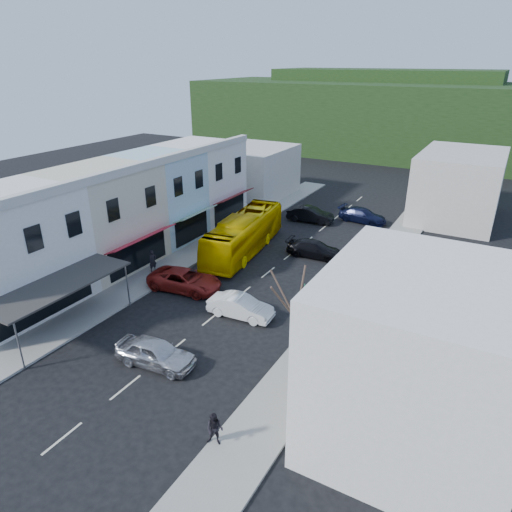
{
  "coord_description": "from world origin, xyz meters",
  "views": [
    {
      "loc": [
        15.3,
        -21.37,
        15.8
      ],
      "look_at": [
        0.0,
        6.0,
        2.2
      ],
      "focal_mm": 32.0,
      "sensor_mm": 36.0,
      "label": 1
    }
  ],
  "objects_px": {
    "bus": "(244,235)",
    "street_tree": "(296,319)",
    "pedestrian_right": "(215,428)",
    "direction_sign": "(304,316)",
    "car_silver": "(156,354)",
    "traffic_signal": "(416,189)",
    "pedestrian_left": "(153,261)",
    "car_white": "(241,307)",
    "car_red": "(185,281)"
  },
  "relations": [
    {
      "from": "bus",
      "to": "traffic_signal",
      "type": "xyz_separation_m",
      "value": [
        10.49,
        20.12,
        0.83
      ]
    },
    {
      "from": "pedestrian_left",
      "to": "direction_sign",
      "type": "distance_m",
      "value": 14.75
    },
    {
      "from": "car_white",
      "to": "pedestrian_right",
      "type": "relative_size",
      "value": 2.59
    },
    {
      "from": "car_white",
      "to": "direction_sign",
      "type": "bearing_deg",
      "value": -103.18
    },
    {
      "from": "direction_sign",
      "to": "pedestrian_right",
      "type": "bearing_deg",
      "value": -115.4
    },
    {
      "from": "car_white",
      "to": "street_tree",
      "type": "height_order",
      "value": "street_tree"
    },
    {
      "from": "direction_sign",
      "to": "traffic_signal",
      "type": "xyz_separation_m",
      "value": [
        0.2,
        30.59,
        0.56
      ]
    },
    {
      "from": "street_tree",
      "to": "direction_sign",
      "type": "bearing_deg",
      "value": 106.34
    },
    {
      "from": "pedestrian_left",
      "to": "pedestrian_right",
      "type": "xyz_separation_m",
      "value": [
        14.29,
        -12.43,
        0.0
      ]
    },
    {
      "from": "car_white",
      "to": "car_red",
      "type": "distance_m",
      "value": 5.74
    },
    {
      "from": "pedestrian_left",
      "to": "car_red",
      "type": "bearing_deg",
      "value": -86.35
    },
    {
      "from": "street_tree",
      "to": "bus",
      "type": "bearing_deg",
      "value": 129.03
    },
    {
      "from": "car_silver",
      "to": "direction_sign",
      "type": "xyz_separation_m",
      "value": [
        6.28,
        6.02,
        1.12
      ]
    },
    {
      "from": "car_white",
      "to": "pedestrian_left",
      "type": "distance_m",
      "value": 9.86
    },
    {
      "from": "direction_sign",
      "to": "car_red",
      "type": "bearing_deg",
      "value": 143.97
    },
    {
      "from": "car_red",
      "to": "pedestrian_left",
      "type": "relative_size",
      "value": 2.71
    },
    {
      "from": "direction_sign",
      "to": "car_silver",
      "type": "bearing_deg",
      "value": -161.01
    },
    {
      "from": "pedestrian_right",
      "to": "street_tree",
      "type": "relative_size",
      "value": 0.23
    },
    {
      "from": "car_white",
      "to": "pedestrian_right",
      "type": "xyz_separation_m",
      "value": [
        4.73,
        -10.05,
        0.3
      ]
    },
    {
      "from": "pedestrian_left",
      "to": "direction_sign",
      "type": "xyz_separation_m",
      "value": [
        14.39,
        -3.14,
        0.82
      ]
    },
    {
      "from": "bus",
      "to": "car_white",
      "type": "distance_m",
      "value": 11.17
    },
    {
      "from": "car_white",
      "to": "direction_sign",
      "type": "xyz_separation_m",
      "value": [
        4.83,
        -0.76,
        1.12
      ]
    },
    {
      "from": "car_silver",
      "to": "traffic_signal",
      "type": "xyz_separation_m",
      "value": [
        6.48,
        36.61,
        1.68
      ]
    },
    {
      "from": "traffic_signal",
      "to": "car_silver",
      "type": "bearing_deg",
      "value": 60.19
    },
    {
      "from": "bus",
      "to": "car_white",
      "type": "height_order",
      "value": "bus"
    },
    {
      "from": "traffic_signal",
      "to": "street_tree",
      "type": "bearing_deg",
      "value": 71.61
    },
    {
      "from": "car_silver",
      "to": "traffic_signal",
      "type": "height_order",
      "value": "traffic_signal"
    },
    {
      "from": "pedestrian_right",
      "to": "direction_sign",
      "type": "relative_size",
      "value": 0.47
    },
    {
      "from": "bus",
      "to": "direction_sign",
      "type": "relative_size",
      "value": 3.18
    },
    {
      "from": "car_silver",
      "to": "traffic_signal",
      "type": "bearing_deg",
      "value": -15.84
    },
    {
      "from": "bus",
      "to": "car_red",
      "type": "xyz_separation_m",
      "value": [
        -0.13,
        -8.4,
        -0.85
      ]
    },
    {
      "from": "car_silver",
      "to": "pedestrian_right",
      "type": "xyz_separation_m",
      "value": [
        6.18,
        -3.28,
        0.3
      ]
    },
    {
      "from": "car_red",
      "to": "pedestrian_right",
      "type": "xyz_separation_m",
      "value": [
        10.32,
        -11.37,
        0.3
      ]
    },
    {
      "from": "pedestrian_right",
      "to": "street_tree",
      "type": "bearing_deg",
      "value": 62.45
    },
    {
      "from": "car_red",
      "to": "pedestrian_right",
      "type": "relative_size",
      "value": 2.71
    },
    {
      "from": "pedestrian_right",
      "to": "direction_sign",
      "type": "distance_m",
      "value": 9.33
    },
    {
      "from": "pedestrian_left",
      "to": "direction_sign",
      "type": "relative_size",
      "value": 0.47
    },
    {
      "from": "car_silver",
      "to": "car_white",
      "type": "bearing_deg",
      "value": -17.89
    },
    {
      "from": "direction_sign",
      "to": "street_tree",
      "type": "distance_m",
      "value": 4.11
    },
    {
      "from": "bus",
      "to": "pedestrian_right",
      "type": "relative_size",
      "value": 6.82
    },
    {
      "from": "bus",
      "to": "pedestrian_left",
      "type": "bearing_deg",
      "value": -126.86
    },
    {
      "from": "bus",
      "to": "street_tree",
      "type": "relative_size",
      "value": 1.54
    },
    {
      "from": "car_silver",
      "to": "direction_sign",
      "type": "height_order",
      "value": "direction_sign"
    },
    {
      "from": "pedestrian_left",
      "to": "direction_sign",
      "type": "height_order",
      "value": "direction_sign"
    },
    {
      "from": "car_red",
      "to": "pedestrian_right",
      "type": "distance_m",
      "value": 15.36
    },
    {
      "from": "pedestrian_right",
      "to": "car_silver",
      "type": "bearing_deg",
      "value": 135.41
    },
    {
      "from": "pedestrian_left",
      "to": "street_tree",
      "type": "distance_m",
      "value": 17.0
    },
    {
      "from": "car_silver",
      "to": "traffic_signal",
      "type": "relative_size",
      "value": 0.92
    },
    {
      "from": "pedestrian_left",
      "to": "pedestrian_right",
      "type": "distance_m",
      "value": 18.94
    },
    {
      "from": "car_white",
      "to": "traffic_signal",
      "type": "xyz_separation_m",
      "value": [
        5.03,
        29.83,
        1.68
      ]
    }
  ]
}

